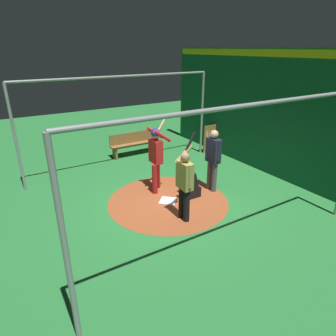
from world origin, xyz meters
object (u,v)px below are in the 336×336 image
object	(u,v)px
batter	(156,154)
catcher	(190,184)
bat_rack	(213,139)
umpire	(213,157)
bench	(133,143)
home_plate	(168,201)
visitor	(185,182)

from	to	relation	value
batter	catcher	distance (m)	1.23
catcher	batter	bearing A→B (deg)	-53.70
catcher	bat_rack	distance (m)	3.93
umpire	bench	bearing A→B (deg)	-80.75
home_plate	batter	size ratio (longest dim) A/B	0.20
visitor	bench	bearing A→B (deg)	-99.86
visitor	bat_rack	xyz separation A→B (m)	(-3.70, -3.47, -0.47)
home_plate	bench	world-z (taller)	bench
home_plate	catcher	distance (m)	0.74
visitor	bat_rack	size ratio (longest dim) A/B	1.94
home_plate	visitor	world-z (taller)	visitor
batter	visitor	bearing A→B (deg)	83.52
home_plate	bench	bearing A→B (deg)	-101.65
catcher	bench	xyz separation A→B (m)	(-0.13, -3.87, 0.08)
batter	bench	xyz separation A→B (m)	(-0.72, -3.07, -0.66)
catcher	umpire	world-z (taller)	umpire
home_plate	umpire	world-z (taller)	umpire
home_plate	visitor	distance (m)	1.33
visitor	bat_rack	world-z (taller)	visitor
catcher	bat_rack	world-z (taller)	bat_rack
home_plate	bench	size ratio (longest dim) A/B	0.24
batter	visitor	distance (m)	1.67
umpire	visitor	world-z (taller)	visitor
umpire	bat_rack	xyz separation A→B (m)	(-2.17, -2.61, -0.49)
batter	catcher	xyz separation A→B (m)	(-0.59, 0.80, -0.74)
umpire	bench	size ratio (longest dim) A/B	1.00
catcher	bat_rack	bearing A→B (deg)	-138.26
bat_rack	bench	world-z (taller)	bat_rack
visitor	bat_rack	bearing A→B (deg)	-135.87
catcher	bench	bearing A→B (deg)	-91.96
home_plate	bench	distance (m)	3.91
batter	umpire	world-z (taller)	batter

